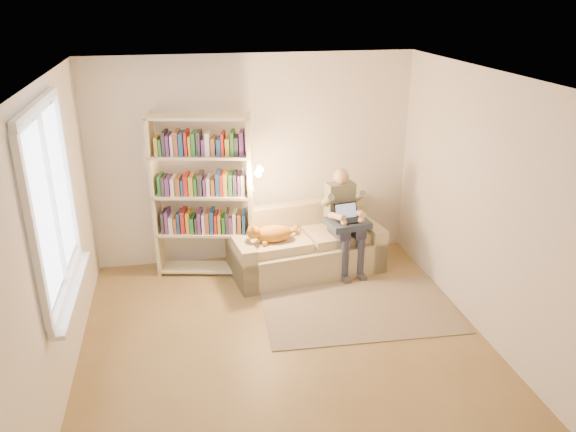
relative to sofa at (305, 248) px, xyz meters
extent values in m
plane|color=olive|center=(-0.55, -1.74, -0.29)|extent=(4.50, 4.50, 0.00)
cube|color=white|center=(-0.55, -1.74, 2.31)|extent=(4.00, 4.50, 0.02)
cube|color=silver|center=(-2.55, -1.74, 1.01)|extent=(0.02, 4.50, 2.60)
cube|color=silver|center=(1.45, -1.74, 1.01)|extent=(0.02, 4.50, 2.60)
cube|color=silver|center=(-0.55, 0.51, 1.01)|extent=(4.00, 0.02, 2.60)
cube|color=silver|center=(-0.55, -3.99, 1.01)|extent=(4.00, 0.02, 2.60)
plane|color=white|center=(-2.52, -1.54, 1.36)|extent=(0.00, 1.50, 1.50)
cube|color=white|center=(-2.51, -1.54, 2.15)|extent=(0.05, 1.50, 0.08)
cube|color=white|center=(-2.51, -1.54, 0.57)|extent=(0.05, 1.50, 0.08)
cube|color=white|center=(-2.51, -1.54, 1.36)|extent=(0.04, 0.05, 1.50)
cube|color=white|center=(-2.47, -1.54, 0.52)|extent=(0.12, 1.52, 0.04)
cube|color=tan|center=(0.01, -0.04, -0.09)|extent=(1.95, 1.09, 0.39)
cube|color=tan|center=(-0.04, 0.28, 0.30)|extent=(1.85, 0.45, 0.40)
cube|color=tan|center=(-0.82, -0.16, -0.01)|extent=(0.30, 0.85, 0.55)
cube|color=tan|center=(0.83, 0.08, -0.01)|extent=(0.30, 0.85, 0.55)
cube|color=beige|center=(-0.40, -0.14, 0.16)|extent=(0.86, 0.66, 0.11)
cube|color=beige|center=(0.42, -0.02, 0.16)|extent=(0.86, 0.66, 0.11)
cube|color=gray|center=(0.45, 0.04, 0.57)|extent=(0.37, 0.24, 0.47)
sphere|color=tan|center=(0.45, 0.03, 0.90)|extent=(0.19, 0.19, 0.19)
cube|color=#303344|center=(0.38, -0.19, 0.29)|extent=(0.19, 0.40, 0.15)
cube|color=#303344|center=(0.58, -0.16, 0.29)|extent=(0.19, 0.40, 0.15)
cylinder|color=#303344|center=(0.41, -0.38, -0.03)|extent=(0.10, 0.10, 0.52)
cylinder|color=#303344|center=(0.61, -0.35, -0.03)|extent=(0.10, 0.10, 0.52)
ellipsoid|color=orange|center=(-0.39, -0.17, 0.31)|extent=(0.48, 0.30, 0.20)
sphere|color=orange|center=(-0.64, -0.25, 0.38)|extent=(0.16, 0.16, 0.16)
cylinder|color=orange|center=(-0.17, -0.09, 0.27)|extent=(0.22, 0.07, 0.06)
cube|color=#273445|center=(0.42, -0.20, 0.38)|extent=(0.53, 0.46, 0.08)
cube|color=black|center=(0.42, -0.23, 0.42)|extent=(0.32, 0.24, 0.02)
cube|color=black|center=(0.41, -0.13, 0.51)|extent=(0.30, 0.12, 0.19)
plane|color=#8CA5CC|center=(0.41, -0.13, 0.51)|extent=(0.28, 0.13, 0.25)
cube|color=beige|center=(-1.77, 0.28, 0.71)|extent=(0.10, 0.30, 1.98)
cube|color=beige|center=(-0.66, 0.04, 0.71)|extent=(0.10, 0.30, 1.98)
cube|color=beige|center=(-1.21, 0.16, -0.23)|extent=(1.22, 0.54, 0.03)
cube|color=beige|center=(-1.21, 0.16, 0.25)|extent=(1.22, 0.54, 0.03)
cube|color=beige|center=(-1.21, 0.16, 0.73)|extent=(1.22, 0.54, 0.03)
cube|color=beige|center=(-1.21, 0.16, 1.22)|extent=(1.22, 0.54, 0.03)
cube|color=beige|center=(-1.21, 0.16, 1.67)|extent=(1.22, 0.54, 0.03)
cube|color=silver|center=(-1.21, 0.16, 0.38)|extent=(1.04, 0.44, 0.24)
cube|color=#995933|center=(-1.21, 0.16, 0.87)|extent=(1.04, 0.44, 0.24)
cube|color=#1E4C8C|center=(-1.21, 0.16, 1.35)|extent=(1.04, 0.44, 0.24)
cylinder|color=white|center=(-0.74, 0.06, 0.77)|extent=(0.11, 0.11, 0.04)
cone|color=white|center=(-0.60, -0.10, 1.07)|extent=(0.16, 0.18, 0.16)
cube|color=gray|center=(0.38, -1.10, -0.28)|extent=(2.17, 1.35, 0.01)
camera|label=1|loc=(-1.45, -6.18, 2.99)|focal=35.00mm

